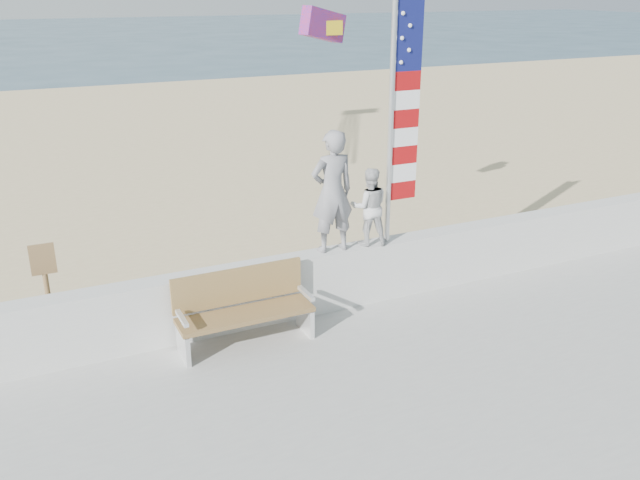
# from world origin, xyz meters

# --- Properties ---
(ground) EXTENTS (220.00, 220.00, 0.00)m
(ground) POSITION_xyz_m (0.00, 0.00, 0.00)
(ground) COLOR #2E4A5C
(ground) RESTS_ON ground
(sand) EXTENTS (90.00, 40.00, 0.08)m
(sand) POSITION_xyz_m (0.00, 9.00, 0.04)
(sand) COLOR #D2BB8C
(sand) RESTS_ON ground
(seawall) EXTENTS (30.00, 0.35, 0.90)m
(seawall) POSITION_xyz_m (0.00, 2.00, 0.63)
(seawall) COLOR silver
(seawall) RESTS_ON boardwalk
(adult) EXTENTS (0.64, 0.42, 1.76)m
(adult) POSITION_xyz_m (0.48, 2.00, 1.96)
(adult) COLOR gray
(adult) RESTS_ON seawall
(child) EXTENTS (0.67, 0.59, 1.15)m
(child) POSITION_xyz_m (1.09, 2.00, 1.66)
(child) COLOR #BCBCBC
(child) RESTS_ON seawall
(bench) EXTENTS (1.80, 0.57, 1.00)m
(bench) POSITION_xyz_m (-1.05, 1.55, 0.69)
(bench) COLOR olive
(bench) RESTS_ON boardwalk
(flag) EXTENTS (0.50, 0.08, 3.50)m
(flag) POSITION_xyz_m (1.53, 2.00, 2.99)
(flag) COLOR silver
(flag) RESTS_ON seawall
(parafoil_kite) EXTENTS (0.93, 0.52, 0.62)m
(parafoil_kite) POSITION_xyz_m (1.53, 4.44, 4.05)
(parafoil_kite) COLOR red
(parafoil_kite) RESTS_ON ground
(sign) EXTENTS (0.32, 0.07, 1.46)m
(sign) POSITION_xyz_m (-3.35, 2.77, 0.94)
(sign) COLOR olive
(sign) RESTS_ON sand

